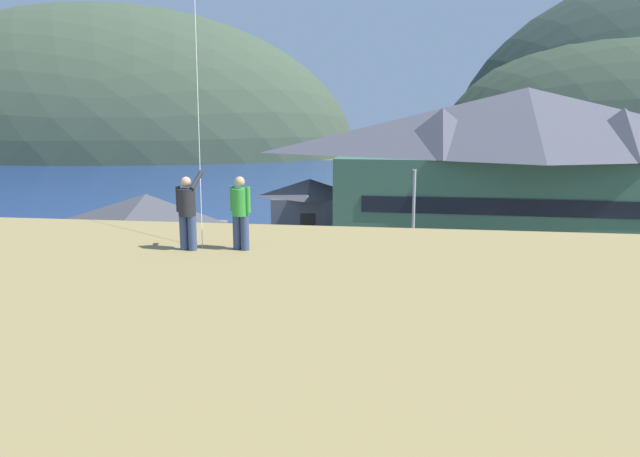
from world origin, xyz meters
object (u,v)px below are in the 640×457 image
Objects in this scene: storage_shed_waterside at (310,208)px; parked_car_back_row_left at (372,295)px; wharf_dock at (346,210)px; parked_car_corner_spot at (632,347)px; parked_car_mid_row_near at (439,338)px; harbor_lodge at (524,163)px; parked_car_back_row_right at (625,294)px; parked_car_front_row_silver at (485,297)px; parked_car_mid_row_center at (179,317)px; moored_boat_wharfside at (308,209)px; parked_car_front_row_end at (37,310)px; storage_shed_near_lot at (148,241)px; parked_car_mid_row_far at (275,332)px; person_companion at (240,211)px; person_kite_flyer at (187,210)px; parking_light_pole at (413,220)px.

storage_shed_waterside reaches higher than parked_car_back_row_left.
parked_car_corner_spot is at bearing -68.02° from wharf_dock.
parked_car_back_row_left is 1.01× the size of parked_car_mid_row_near.
harbor_lodge reaches higher than wharf_dock.
parked_car_back_row_right and parked_car_mid_row_near have the same top height.
harbor_lodge reaches higher than storage_shed_waterside.
parked_car_front_row_silver is 14.22m from parked_car_mid_row_center.
parked_car_back_row_right is (2.17, -15.33, -5.03)m from harbor_lodge.
wharf_dock is 4.27m from moored_boat_wharfside.
moored_boat_wharfside is 31.79m from parked_car_mid_row_center.
storage_shed_waterside is 1.46× the size of parked_car_front_row_end.
parked_car_front_row_silver and parked_car_mid_row_center have the same top height.
parked_car_back_row_left is at bearing -11.64° from storage_shed_near_lot.
parked_car_front_row_end is 11.10m from parked_car_mid_row_far.
parked_car_back_row_right is at bearing -81.95° from harbor_lodge.
parked_car_mid_row_center is (6.59, -0.05, 0.00)m from parked_car_front_row_end.
storage_shed_waterside is 23.74m from parked_car_back_row_right.
parked_car_back_row_right is 2.49× the size of person_companion.
wharf_dock is 31.04m from parked_car_front_row_silver.
person_kite_flyer reaches higher than person_companion.
parked_car_mid_row_center is at bearing -0.43° from parked_car_front_row_end.
parked_car_back_row_right is at bearing -1.71° from storage_shed_near_lot.
storage_shed_near_lot is at bearing -113.94° from storage_shed_waterside.
storage_shed_near_lot is 1.96× the size of parked_car_front_row_silver.
moored_boat_wharfside reaches higher than parked_car_mid_row_far.
parked_car_corner_spot reaches higher than wharf_dock.
harbor_lodge is 4.50× the size of storage_shed_waterside.
parked_car_mid_row_center is 2.50× the size of person_companion.
person_companion reaches higher than parked_car_back_row_left.
parked_car_mid_row_near is at bearing -78.69° from wharf_dock.
parked_car_mid_row_far is at bearing -42.61° from storage_shed_near_lot.
parked_car_mid_row_far is at bearing -154.86° from parked_car_back_row_right.
parked_car_front_row_silver and parked_car_corner_spot have the same top height.
parked_car_back_row_right is 0.66× the size of parking_light_pole.
parking_light_pole is at bearing 69.03° from parked_car_back_row_left.
moored_boat_wharfside reaches higher than parked_car_mid_row_center.
storage_shed_waterside is 32.05m from person_companion.
person_kite_flyer is (-13.63, -9.22, 6.34)m from parked_car_corner_spot.
parked_car_corner_spot is 13.31m from parking_light_pole.
person_kite_flyer reaches higher than parked_car_back_row_left.
parked_car_front_row_silver is at bearing -72.10° from wharf_dock.
parked_car_mid_row_far is (-13.50, -22.69, -5.03)m from harbor_lodge.
parked_car_front_row_end is at bearing 176.85° from parked_car_mid_row_near.
parked_car_front_row_end is at bearing -166.53° from parked_car_front_row_silver.
parked_car_mid_row_near is (6.45, 0.26, 0.00)m from parked_car_mid_row_far.
moored_boat_wharfside reaches higher than wharf_dock.
parked_car_mid_row_near is (8.65, -22.65, -1.37)m from storage_shed_waterside.
parked_car_corner_spot is 2.44× the size of person_companion.
parked_car_back_row_right is (24.46, -0.73, -1.73)m from storage_shed_near_lot.
wharf_dock is 3.02× the size of parked_car_front_row_silver.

